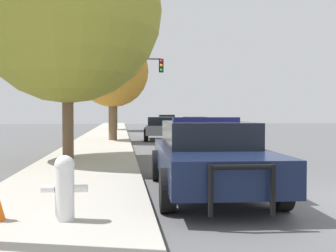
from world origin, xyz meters
The scene contains 10 objects.
sidewalk_left centered at (-5.10, 0.00, 0.07)m, with size 3.00×110.00×0.13m.
police_car centered at (-2.35, 1.11, 0.76)m, with size 2.24×5.35×1.50m.
fire_hydrant centered at (-4.84, -1.34, 0.60)m, with size 0.62×0.27×0.89m.
traffic_light centered at (-3.31, 21.23, 3.83)m, with size 3.55×0.35×5.26m.
car_background_midblock centered at (-1.78, 17.52, 0.73)m, with size 2.11×4.35×1.36m.
car_background_oncoming centered at (2.34, 29.05, 0.69)m, with size 2.18×4.69×1.26m.
car_background_distant centered at (0.58, 36.08, 0.76)m, with size 2.17×4.20×1.42m.
tree_sidewalk_far centered at (-4.56, 30.72, 4.75)m, with size 4.96×4.96×7.11m.
tree_sidewalk_near centered at (-5.77, 6.63, 4.92)m, with size 6.06×6.06×7.83m.
tree_sidewalk_mid centered at (-4.52, 15.82, 3.83)m, with size 3.88×3.88×5.67m.
Camera 1 is at (-4.07, -7.13, 1.59)m, focal length 45.00 mm.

